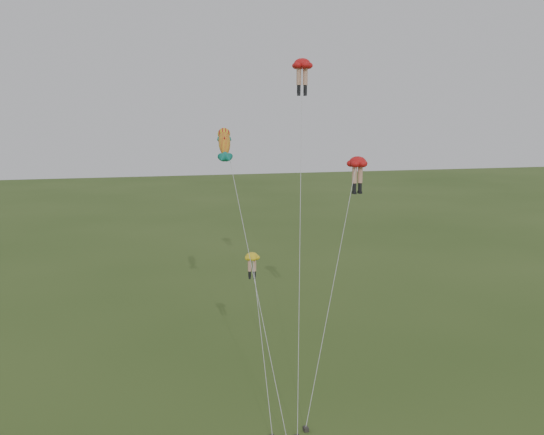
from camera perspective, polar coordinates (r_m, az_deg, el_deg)
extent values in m
plane|color=#324B1A|center=(36.76, 1.89, -18.25)|extent=(300.00, 300.00, 0.00)
ellipsoid|color=red|center=(44.25, 2.86, 14.27)|extent=(1.69, 1.69, 0.76)
cylinder|color=#DB9E81|center=(44.14, 2.54, 13.11)|extent=(0.34, 0.34, 1.17)
cylinder|color=black|center=(44.09, 2.53, 11.97)|extent=(0.26, 0.26, 0.58)
cube|color=black|center=(44.07, 2.53, 11.49)|extent=(0.23, 0.36, 0.17)
cylinder|color=#DB9E81|center=(44.23, 3.15, 13.09)|extent=(0.34, 0.34, 1.17)
cylinder|color=black|center=(44.18, 3.14, 11.96)|extent=(0.26, 0.26, 0.58)
cube|color=black|center=(44.16, 3.14, 11.48)|extent=(0.23, 0.36, 0.17)
cylinder|color=silver|center=(37.60, 2.67, -0.33)|extent=(4.45, 13.36, 20.99)
ellipsoid|color=red|center=(40.84, 8.07, 5.22)|extent=(1.70, 1.70, 0.73)
cylinder|color=#DB9E81|center=(40.78, 7.77, 4.00)|extent=(0.33, 0.33, 1.12)
cylinder|color=black|center=(40.87, 7.75, 2.83)|extent=(0.25, 0.25, 0.56)
cube|color=black|center=(40.91, 7.74, 2.33)|extent=(0.24, 0.35, 0.16)
cylinder|color=#DB9E81|center=(41.03, 8.30, 4.02)|extent=(0.33, 0.33, 1.12)
cylinder|color=black|center=(41.12, 8.27, 2.86)|extent=(0.25, 0.25, 0.56)
cube|color=black|center=(41.16, 8.26, 2.36)|extent=(0.24, 0.35, 0.16)
cylinder|color=silver|center=(37.13, 5.88, -5.79)|extent=(6.20, 8.08, 14.30)
cube|color=black|center=(35.33, 3.20, -19.26)|extent=(0.25, 0.35, 0.24)
ellipsoid|color=yellow|center=(38.41, -1.90, -3.66)|extent=(1.24, 1.24, 0.50)
cylinder|color=#DB9E81|center=(38.56, -2.12, -4.51)|extent=(0.22, 0.22, 0.77)
cylinder|color=black|center=(38.70, -2.12, -5.34)|extent=(0.17, 0.17, 0.38)
cube|color=black|center=(38.76, -2.12, -5.69)|extent=(0.18, 0.25, 0.11)
cylinder|color=#DB9E81|center=(38.54, -1.67, -4.52)|extent=(0.22, 0.22, 0.77)
cylinder|color=black|center=(38.69, -1.66, -5.34)|extent=(0.17, 0.17, 0.38)
cube|color=black|center=(38.75, -1.66, -5.70)|extent=(0.18, 0.25, 0.11)
cylinder|color=silver|center=(36.00, -1.01, -11.14)|extent=(0.71, 7.49, 8.43)
ellipsoid|color=yellow|center=(41.38, -4.51, 7.12)|extent=(1.31, 2.82, 2.33)
sphere|color=yellow|center=(41.38, -4.51, 7.12)|extent=(1.08, 1.38, 1.26)
cone|color=#127A6E|center=(41.38, -4.51, 7.12)|extent=(0.87, 1.25, 1.22)
cone|color=#127A6E|center=(41.38, -4.51, 7.12)|extent=(0.87, 1.25, 1.22)
cone|color=#127A6E|center=(41.38, -4.51, 7.12)|extent=(0.49, 0.70, 0.68)
cone|color=#127A6E|center=(41.38, -4.51, 7.12)|extent=(0.49, 0.70, 0.68)
cone|color=#AC1219|center=(41.38, -4.51, 7.12)|extent=(0.53, 0.71, 0.66)
cylinder|color=silver|center=(36.72, -1.91, -5.16)|extent=(0.92, 12.07, 15.23)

